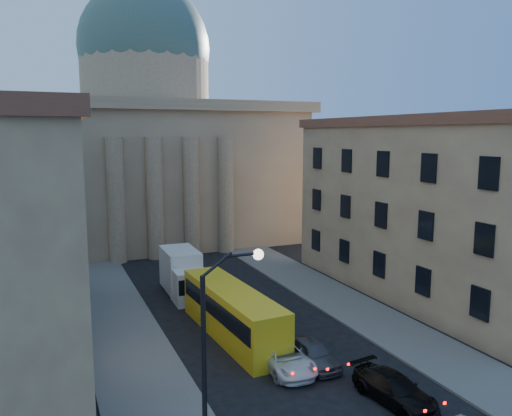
{
  "coord_description": "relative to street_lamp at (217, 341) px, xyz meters",
  "views": [
    {
      "loc": [
        -12.87,
        -9.59,
        13.33
      ],
      "look_at": [
        -0.91,
        18.19,
        8.8
      ],
      "focal_mm": 35.0,
      "sensor_mm": 36.0,
      "label": 1
    }
  ],
  "objects": [
    {
      "name": "street_lamp",
      "position": [
        0.0,
        0.0,
        0.0
      ],
      "size": [
        2.62,
        0.44,
        8.83
      ],
      "color": "black",
      "rests_on": "ground"
    },
    {
      "name": "sidewalk_left",
      "position": [
        -1.53,
        10.0,
        -5.21
      ],
      "size": [
        5.0,
        60.0,
        0.15
      ],
      "primitive_type": "cube",
      "color": "#5F5C56",
      "rests_on": "ground"
    },
    {
      "name": "car_right_mid",
      "position": [
        9.64,
        1.02,
        -4.58
      ],
      "size": [
        2.56,
        5.09,
        1.42
      ],
      "primitive_type": "imported",
      "rotation": [
        0.0,
        0.0,
        0.12
      ],
      "color": "black",
      "rests_on": "ground"
    },
    {
      "name": "church",
      "position": [
        6.97,
        47.47,
        6.59
      ],
      "size": [
        68.02,
        28.76,
        36.6
      ],
      "color": "#856C52",
      "rests_on": "ground"
    },
    {
      "name": "car_right_far",
      "position": [
        7.93,
        6.19,
        -4.55
      ],
      "size": [
        1.86,
        4.35,
        1.46
      ],
      "primitive_type": "imported",
      "rotation": [
        0.0,
        0.0,
        0.03
      ],
      "color": "#434448",
      "rests_on": "ground"
    },
    {
      "name": "car_right_distant",
      "position": [
        8.42,
        14.03,
        -4.64
      ],
      "size": [
        1.47,
        3.95,
        1.29
      ],
      "primitive_type": "imported",
      "rotation": [
        0.0,
        0.0,
        -0.03
      ],
      "color": "black",
      "rests_on": "ground"
    },
    {
      "name": "car_left_mid",
      "position": [
        6.17,
        6.46,
        -4.57
      ],
      "size": [
        2.5,
        5.22,
        1.43
      ],
      "primitive_type": "imported",
      "rotation": [
        0.0,
        0.0,
        -0.02
      ],
      "color": "silver",
      "rests_on": "ground"
    },
    {
      "name": "building_right",
      "position": [
        23.97,
        14.0,
        2.14
      ],
      "size": [
        11.6,
        26.6,
        14.7
      ],
      "color": "tan",
      "rests_on": "ground"
    },
    {
      "name": "sidewalk_right",
      "position": [
        15.47,
        10.0,
        -5.21
      ],
      "size": [
        5.0,
        60.0,
        0.15
      ],
      "primitive_type": "cube",
      "color": "#5F5C56",
      "rests_on": "ground"
    },
    {
      "name": "box_truck",
      "position": [
        4.42,
        21.7,
        -3.56
      ],
      "size": [
        2.72,
        6.69,
        3.65
      ],
      "rotation": [
        0.0,
        0.0,
        -0.01
      ],
      "color": "silver",
      "rests_on": "ground"
    },
    {
      "name": "city_bus",
      "position": [
        5.1,
        11.95,
        -3.54
      ],
      "size": [
        3.35,
        11.68,
        3.25
      ],
      "rotation": [
        0.0,
        0.0,
        0.06
      ],
      "color": "gold",
      "rests_on": "ground"
    }
  ]
}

